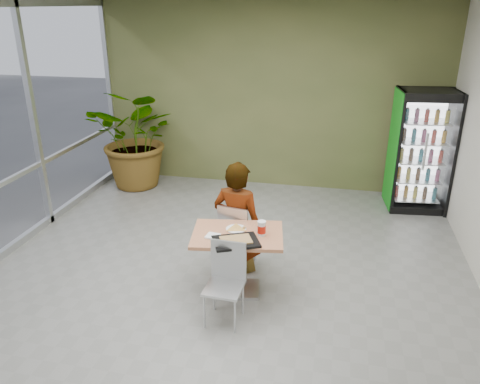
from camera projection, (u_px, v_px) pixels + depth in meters
name	position (u px, v px, depth m)	size (l,w,h in m)	color
ground	(221.00, 286.00, 5.56)	(7.00, 7.00, 0.00)	gray
room_envelope	(218.00, 158.00, 4.96)	(6.00, 7.00, 3.20)	silver
dining_table	(238.00, 250.00, 5.28)	(1.10, 0.84, 0.75)	#C47854
chair_far	(235.00, 232.00, 5.75)	(0.45, 0.45, 0.88)	silver
chair_near	(226.00, 275.00, 4.85)	(0.40, 0.40, 0.86)	silver
seated_woman	(237.00, 228.00, 5.77)	(0.63, 0.41, 1.71)	black
pizza_plate	(236.00, 228.00, 5.28)	(0.31, 0.23, 0.03)	white
soda_cup	(262.00, 228.00, 5.13)	(0.10, 0.10, 0.17)	white
napkin_stack	(213.00, 236.00, 5.12)	(0.14, 0.14, 0.02)	white
cafeteria_tray	(236.00, 242.00, 4.99)	(0.48, 0.35, 0.03)	black
beverage_fridge	(421.00, 151.00, 7.36)	(0.94, 0.76, 1.92)	black
potted_plant	(138.00, 138.00, 8.30)	(1.62, 1.40, 1.80)	#316227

